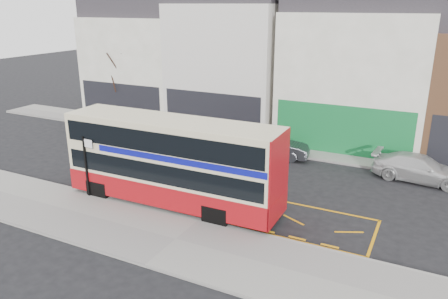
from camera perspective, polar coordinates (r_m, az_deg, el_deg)
The scene contains 15 objects.
ground at distance 19.54m, azimuth -2.63°, elevation -8.92°, with size 120.00×120.00×0.00m, color black.
pavement at distance 17.79m, azimuth -6.32°, elevation -11.72°, with size 40.00×4.00×0.15m, color gray.
kerb at distance 19.22m, azimuth -3.19°, elevation -9.18°, with size 40.00×0.15×0.15m, color gray.
far_pavement at distance 28.87m, azimuth 8.05°, elevation 0.32°, with size 50.00×3.00×0.15m, color gray.
road_markings at distance 20.80m, azimuth -0.47°, elevation -7.10°, with size 14.00×3.40×0.01m, color orange, non-canonical shape.
terrace_far_left at distance 37.53m, azimuth -9.78°, elevation 11.87°, with size 8.00×8.01×10.80m.
terrace_left at distance 33.40m, azimuth 1.61°, elevation 12.19°, with size 8.00×8.01×11.80m.
terrace_green_shop at distance 30.75m, azimuth 17.23°, elevation 10.37°, with size 9.00×8.01×11.30m.
double_decker_bus at distance 20.07m, azimuth -6.70°, elevation -1.51°, with size 10.37×2.56×4.12m.
bus_stop_post at distance 21.63m, azimuth -17.48°, elevation -1.41°, with size 0.74×0.14×2.99m.
car_silver at distance 30.41m, azimuth -9.18°, elevation 2.40°, with size 1.61×3.99×1.36m, color #A5A4A9.
car_grey at distance 26.91m, azimuth 6.58°, elevation 0.41°, with size 1.47×4.21×1.39m, color #3A3B41.
car_white at distance 25.41m, azimuth 24.16°, elevation -2.25°, with size 1.95×4.79×1.39m, color silver.
street_tree_left at distance 35.35m, azimuth -13.39°, elevation 11.23°, with size 3.27×3.27×7.05m.
street_tree_right at distance 28.03m, azimuth 19.22°, elevation 7.23°, with size 2.72×2.72×5.87m.
Camera 1 is at (8.56, -15.09, 9.00)m, focal length 35.00 mm.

